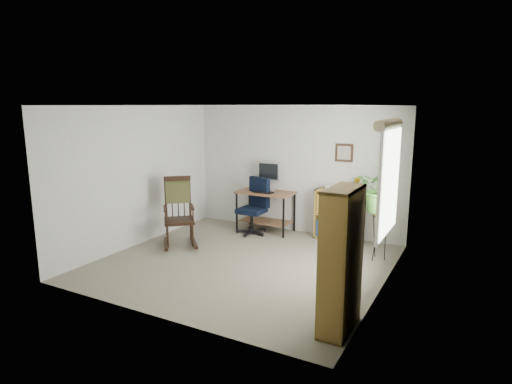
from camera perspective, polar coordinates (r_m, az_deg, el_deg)
The scene contains 18 objects.
floor at distance 6.75m, azimuth -1.63°, elevation -9.36°, with size 4.20×4.00×0.00m, color gray.
ceiling at distance 6.32m, azimuth -1.75°, elevation 11.45°, with size 4.20×4.00×0.00m, color silver.
wall_back at distance 8.20m, azimuth 5.31°, elevation 2.97°, with size 4.20×0.00×2.40m, color silver.
wall_front at distance 4.84m, azimuth -13.60°, elevation -3.18°, with size 4.20×0.00×2.40m, color silver.
wall_left at distance 7.68m, azimuth -15.41°, elevation 2.04°, with size 0.00×4.00×2.40m, color silver.
wall_right at distance 5.70m, azimuth 16.94°, elevation -1.18°, with size 0.00×4.00×2.40m, color silver.
window at distance 5.96m, azimuth 17.26°, elevation 1.29°, with size 0.12×1.20×1.50m, color silver, non-canonical shape.
desk at distance 8.29m, azimuth 1.27°, elevation -2.60°, with size 1.08×0.60×0.78m, color brown, non-canonical shape.
monitor at distance 8.28m, azimuth 1.73°, elevation 2.11°, with size 0.46×0.16×0.56m, color #B5B6BA, non-canonical shape.
keyboard at distance 8.10m, azimuth 0.90°, elevation -0.01°, with size 0.40×0.15×0.03m, color black.
office_chair at distance 8.07m, azimuth -0.59°, elevation -1.87°, with size 0.59×0.59×1.09m, color black, non-canonical shape.
rocking_chair at distance 7.50m, azimuth -10.25°, elevation -2.57°, with size 0.63×1.05×1.22m, color black, non-canonical shape.
low_bookshelf at distance 7.86m, azimuth 11.02°, elevation -3.07°, with size 0.87×0.29×0.92m, color olive, non-canonical shape.
tall_bookshelf at distance 4.66m, azimuth 11.27°, elevation -8.97°, with size 0.29×0.69×1.57m, color olive, non-canonical shape.
plant_stand at distance 7.02m, azimuth 16.02°, elevation -5.43°, with size 0.23×0.23×0.83m, color black, non-canonical shape.
spider_plant at distance 6.79m, azimuth 16.52°, elevation 3.39°, with size 1.69×1.88×1.46m, color #356D26.
potted_plant_small at distance 7.69m, azimuth 13.18°, elevation 0.44°, with size 0.13×0.24×0.11m, color #356D26.
framed_picture at distance 7.81m, azimuth 11.66°, elevation 5.14°, with size 0.32×0.04×0.32m, color black, non-canonical shape.
Camera 1 is at (3.16, -5.47, 2.39)m, focal length 30.00 mm.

